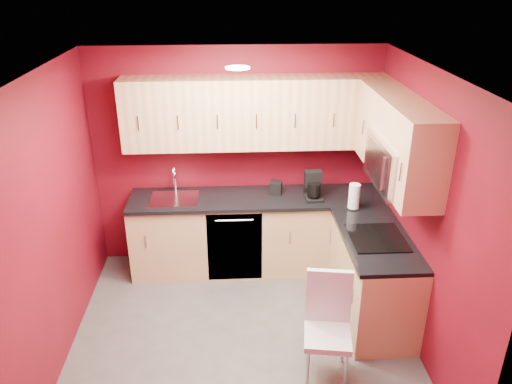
{
  "coord_description": "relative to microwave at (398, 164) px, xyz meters",
  "views": [
    {
      "loc": [
        -0.08,
        -3.81,
        3.24
      ],
      "look_at": [
        0.16,
        0.55,
        1.26
      ],
      "focal_mm": 35.0,
      "sensor_mm": 36.0,
      "label": 1
    }
  ],
  "objects": [
    {
      "name": "floor",
      "position": [
        -1.39,
        -0.2,
        -1.66
      ],
      "size": [
        3.2,
        3.2,
        0.0
      ],
      "primitive_type": "plane",
      "color": "#55524F",
      "rests_on": "ground"
    },
    {
      "name": "ceiling",
      "position": [
        -1.39,
        -0.2,
        0.84
      ],
      "size": [
        3.2,
        3.2,
        0.0
      ],
      "primitive_type": "plane",
      "rotation": [
        3.14,
        0.0,
        0.0
      ],
      "color": "white",
      "rests_on": "wall_back"
    },
    {
      "name": "wall_back",
      "position": [
        -1.39,
        1.3,
        -0.41
      ],
      "size": [
        3.2,
        0.0,
        3.2
      ],
      "primitive_type": "plane",
      "rotation": [
        1.57,
        0.0,
        0.0
      ],
      "color": "maroon",
      "rests_on": "floor"
    },
    {
      "name": "wall_front",
      "position": [
        -1.39,
        -1.7,
        -0.41
      ],
      "size": [
        3.2,
        0.0,
        3.2
      ],
      "primitive_type": "plane",
      "rotation": [
        -1.57,
        0.0,
        0.0
      ],
      "color": "maroon",
      "rests_on": "floor"
    },
    {
      "name": "wall_left",
      "position": [
        -2.99,
        -0.2,
        -0.41
      ],
      "size": [
        0.0,
        3.0,
        3.0
      ],
      "primitive_type": "plane",
      "rotation": [
        1.57,
        0.0,
        1.57
      ],
      "color": "maroon",
      "rests_on": "floor"
    },
    {
      "name": "wall_right",
      "position": [
        0.21,
        -0.2,
        -0.41
      ],
      "size": [
        0.0,
        3.0,
        3.0
      ],
      "primitive_type": "plane",
      "rotation": [
        1.57,
        0.0,
        -1.57
      ],
      "color": "maroon",
      "rests_on": "floor"
    },
    {
      "name": "base_cabinets_back",
      "position": [
        -1.19,
        1.0,
        -1.22
      ],
      "size": [
        2.8,
        0.6,
        0.87
      ],
      "primitive_type": "cube",
      "color": "tan",
      "rests_on": "floor"
    },
    {
      "name": "base_cabinets_right",
      "position": [
        -0.09,
        0.05,
        -1.22
      ],
      "size": [
        0.6,
        1.3,
        0.87
      ],
      "primitive_type": "cube",
      "color": "tan",
      "rests_on": "floor"
    },
    {
      "name": "countertop_back",
      "position": [
        -1.19,
        0.99,
        -0.77
      ],
      "size": [
        2.8,
        0.63,
        0.04
      ],
      "primitive_type": "cube",
      "color": "black",
      "rests_on": "base_cabinets_back"
    },
    {
      "name": "countertop_right",
      "position": [
        -0.11,
        0.04,
        -0.77
      ],
      "size": [
        0.63,
        1.27,
        0.04
      ],
      "primitive_type": "cube",
      "color": "black",
      "rests_on": "base_cabinets_right"
    },
    {
      "name": "upper_cabinets_back",
      "position": [
        -1.19,
        1.13,
        0.17
      ],
      "size": [
        2.8,
        0.35,
        0.75
      ],
      "primitive_type": "cube",
      "color": "tan",
      "rests_on": "wall_back"
    },
    {
      "name": "upper_cabinets_right",
      "position": [
        0.03,
        0.24,
        0.23
      ],
      "size": [
        0.35,
        1.55,
        0.75
      ],
      "color": "tan",
      "rests_on": "wall_right"
    },
    {
      "name": "microwave",
      "position": [
        0.0,
        0.0,
        0.0
      ],
      "size": [
        0.42,
        0.76,
        0.42
      ],
      "color": "silver",
      "rests_on": "upper_cabinets_right"
    },
    {
      "name": "cooktop",
      "position": [
        -0.11,
        0.0,
        -0.74
      ],
      "size": [
        0.5,
        0.55,
        0.01
      ],
      "primitive_type": "cube",
      "color": "black",
      "rests_on": "countertop_right"
    },
    {
      "name": "sink",
      "position": [
        -2.09,
        1.0,
        -0.72
      ],
      "size": [
        0.52,
        0.42,
        0.35
      ],
      "color": "silver",
      "rests_on": "countertop_back"
    },
    {
      "name": "dishwasher_front",
      "position": [
        -1.44,
        0.71,
        -1.22
      ],
      "size": [
        0.6,
        0.02,
        0.82
      ],
      "primitive_type": "cube",
      "color": "black",
      "rests_on": "base_cabinets_back"
    },
    {
      "name": "downlight",
      "position": [
        -1.39,
        0.1,
        0.82
      ],
      "size": [
        0.2,
        0.2,
        0.01
      ],
      "primitive_type": "cylinder",
      "color": "white",
      "rests_on": "ceiling"
    },
    {
      "name": "coffee_maker",
      "position": [
        -0.57,
        0.89,
        -0.6
      ],
      "size": [
        0.2,
        0.26,
        0.31
      ],
      "primitive_type": null,
      "rotation": [
        0.0,
        0.0,
        0.07
      ],
      "color": "black",
      "rests_on": "countertop_back"
    },
    {
      "name": "napkin_holder",
      "position": [
        -0.97,
        1.07,
        -0.68
      ],
      "size": [
        0.15,
        0.15,
        0.14
      ],
      "primitive_type": null,
      "rotation": [
        0.0,
        0.0,
        -0.21
      ],
      "color": "black",
      "rests_on": "countertop_back"
    },
    {
      "name": "paper_towel",
      "position": [
        -0.19,
        0.64,
        -0.61
      ],
      "size": [
        0.2,
        0.2,
        0.27
      ],
      "primitive_type": null,
      "rotation": [
        0.0,
        0.0,
        -0.32
      ],
      "color": "white",
      "rests_on": "countertop_right"
    },
    {
      "name": "dining_chair",
      "position": [
        -0.69,
        -0.75,
        -1.18
      ],
      "size": [
        0.44,
        0.46,
        0.95
      ],
      "primitive_type": null,
      "rotation": [
        0.0,
        0.0,
        -0.15
      ],
      "color": "silver",
      "rests_on": "floor"
    }
  ]
}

